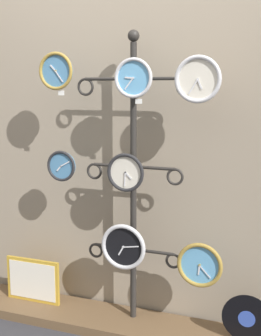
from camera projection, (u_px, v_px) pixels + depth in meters
name	position (u px, v px, depth m)	size (l,w,h in m)	color
shop_wall	(142.00, 105.00, 2.92)	(4.40, 0.04, 2.80)	gray
low_shelf	(130.00, 325.00, 2.96)	(2.20, 0.36, 0.06)	brown
display_stand	(133.00, 239.00, 2.92)	(0.74, 0.42, 1.84)	#282623
clock_top_left	(56.00, 71.00, 2.80)	(0.23, 0.04, 0.23)	#4C84B2
clock_top_center	(134.00, 78.00, 2.64)	(0.23, 0.04, 0.23)	#60A8DB
clock_top_right	(198.00, 79.00, 2.51)	(0.26, 0.04, 0.26)	silver
clock_middle_left	(62.00, 166.00, 2.92)	(0.19, 0.04, 0.19)	#4C84B2
clock_middle_center	(126.00, 172.00, 2.78)	(0.23, 0.04, 0.23)	silver
clock_bottom_center	(124.00, 247.00, 2.84)	(0.29, 0.04, 0.29)	black
clock_bottom_right	(200.00, 265.00, 2.69)	(0.27, 0.04, 0.27)	#60A8DB
vinyl_record	(247.00, 319.00, 2.68)	(0.29, 0.01, 0.29)	black
picture_frame	(33.00, 280.00, 3.19)	(0.40, 0.02, 0.30)	gold
price_tag_upper	(61.00, 93.00, 2.80)	(0.04, 0.00, 0.03)	white
price_tag_mid	(139.00, 101.00, 2.65)	(0.04, 0.00, 0.03)	white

